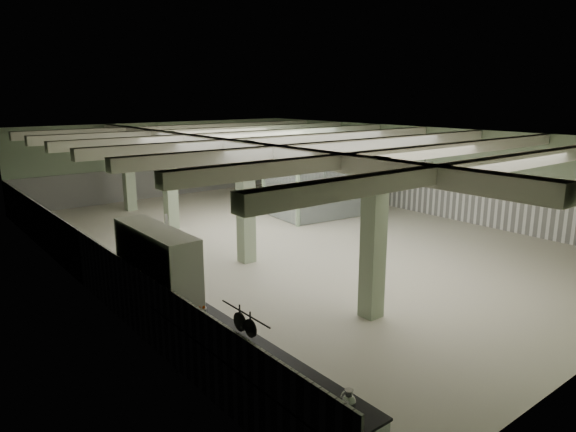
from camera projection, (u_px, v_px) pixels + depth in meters
floor at (291, 240)px, 17.69m from camera, size 20.00×20.00×0.00m
ceiling at (291, 135)px, 16.86m from camera, size 14.00×20.00×0.02m
wall_back at (162, 160)px, 24.90m from camera, size 14.00×0.02×3.60m
wall_left at (77, 219)px, 13.04m from camera, size 0.02×20.00×3.60m
wall_right at (421, 170)px, 21.50m from camera, size 0.02×20.00×3.60m
wainscot_left at (81, 258)px, 13.30m from camera, size 0.05×19.90×1.50m
wainscot_right at (419, 195)px, 21.73m from camera, size 0.05×19.90×1.50m
wainscot_back at (164, 181)px, 25.12m from camera, size 13.90×0.05×1.50m
girder at (226, 146)px, 15.40m from camera, size 0.45×19.90×0.40m
beam_a at (506, 163)px, 11.18m from camera, size 13.90×0.35×0.32m
beam_b at (413, 153)px, 13.09m from camera, size 13.90×0.35×0.32m
beam_c at (344, 146)px, 14.99m from camera, size 13.90×0.35×0.32m
beam_d at (291, 140)px, 16.90m from camera, size 13.90×0.35×0.32m
beam_e at (248, 135)px, 18.81m from camera, size 13.90×0.35×0.32m
beam_f at (214, 132)px, 20.71m from camera, size 13.90×0.35×0.32m
beam_g at (185, 129)px, 22.62m from camera, size 13.90×0.35×0.32m
column_a at (373, 239)px, 11.19m from camera, size 0.42×0.42×3.60m
column_b at (246, 203)px, 15.00m from camera, size 0.42×0.42×3.60m
column_c at (170, 181)px, 18.81m from camera, size 0.42×0.42×3.60m
column_d at (128, 169)px, 21.86m from camera, size 0.42×0.42×3.60m
hook_rail at (245, 314)px, 7.28m from camera, size 0.02×1.20×0.02m
pendant_front at (425, 166)px, 13.47m from camera, size 0.44×0.44×0.22m
pendant_mid at (293, 149)px, 17.67m from camera, size 0.44×0.44×0.22m
pendant_back at (218, 139)px, 21.48m from camera, size 0.44×0.44×0.22m
prep_counter at (246, 375)px, 8.29m from camera, size 0.92×5.28×0.91m
pitcher_near at (349, 400)px, 6.60m from camera, size 0.24×0.26×0.29m
pitcher_far at (180, 298)px, 9.93m from camera, size 0.25×0.27×0.29m
veg_colander at (190, 314)px, 9.33m from camera, size 0.55×0.55×0.19m
orange_bowl at (200, 311)px, 9.58m from camera, size 0.31×0.31×0.09m
skillet_near at (250, 328)px, 7.31m from camera, size 0.04×0.27×0.27m
skillet_far at (240, 322)px, 7.52m from camera, size 0.04×0.29×0.29m
walkin_cooler at (159, 281)px, 10.35m from camera, size 1.04×2.66×2.44m
guard_booth at (313, 171)px, 20.95m from camera, size 3.69×3.23×2.74m
filing_cabinet at (348, 198)px, 21.97m from camera, size 0.51×0.62×1.16m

